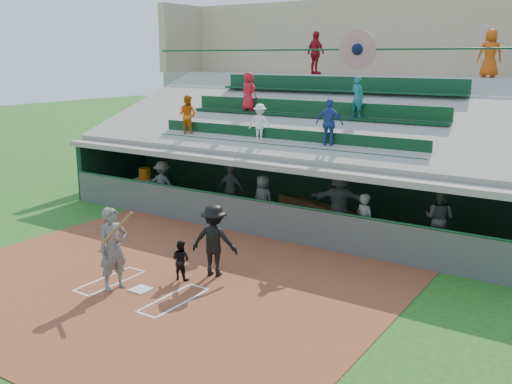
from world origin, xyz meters
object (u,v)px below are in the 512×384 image
Objects in this scene: white_table at (144,189)px; water_cooler at (145,174)px; catcher at (181,260)px; home_plate at (141,289)px; batter_at_plate at (113,248)px.

water_cooler is at bearing 30.42° from white_table.
catcher is at bearing -48.03° from white_table.
home_plate is 0.44× the size of catcher.
batter_at_plate is (-0.58, -0.25, 0.97)m from home_plate.
batter_at_plate reaches higher than catcher.
batter_at_plate reaches higher than water_cooler.
catcher is at bearing 54.89° from batter_at_plate.
batter_at_plate is at bearing 51.41° from catcher.
white_table is at bearing 129.75° from batter_at_plate.
water_cooler is (-5.49, 6.71, 0.01)m from batter_at_plate.
catcher reaches higher than white_table.
batter_at_plate reaches higher than home_plate.
white_table is at bearing -141.29° from water_cooler.
white_table is (-6.46, 5.37, -0.10)m from catcher.
batter_at_plate is at bearing -50.72° from water_cooler.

